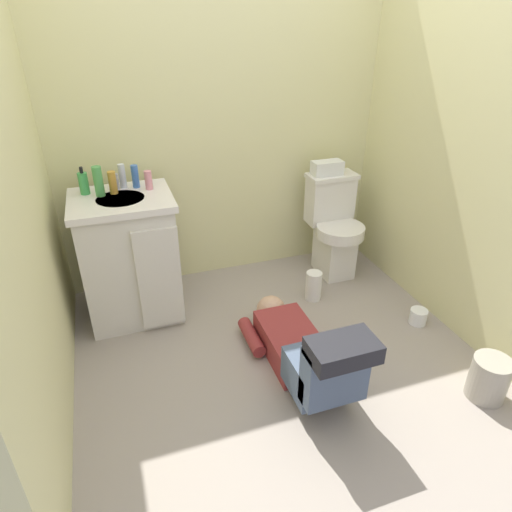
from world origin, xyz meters
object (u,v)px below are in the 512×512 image
at_px(bottle_clear, 122,176).
at_px(vanity_cabinet, 130,257).
at_px(toilet_paper_roll, 418,316).
at_px(soap_dispenser, 84,183).
at_px(bottle_blue, 135,176).
at_px(trash_can, 489,378).
at_px(tissue_box, 327,168).
at_px(bottle_amber, 113,183).
at_px(toilet, 334,227).
at_px(faucet, 117,181).
at_px(bottle_green, 98,181).
at_px(paper_towel_roll, 314,286).
at_px(person_plumber, 304,351).
at_px(bottle_pink, 148,180).

bearing_deg(bottle_clear, vanity_cabinet, -101.41).
distance_m(bottle_clear, toilet_paper_roll, 2.07).
bearing_deg(soap_dispenser, bottle_blue, 3.22).
bearing_deg(trash_can, vanity_cabinet, 140.26).
relative_size(tissue_box, bottle_blue, 1.57).
relative_size(soap_dispenser, trash_can, 0.70).
bearing_deg(toilet_paper_roll, bottle_amber, 155.08).
relative_size(toilet, bottle_amber, 5.55).
relative_size(faucet, bottle_clear, 0.67).
bearing_deg(toilet, faucet, 177.14).
xyz_separation_m(bottle_clear, toilet_paper_roll, (1.67, -0.89, -0.84)).
bearing_deg(bottle_blue, trash_can, -44.50).
distance_m(vanity_cabinet, toilet_paper_roll, 1.89).
height_order(bottle_green, paper_towel_roll, bottle_green).
distance_m(person_plumber, tissue_box, 1.40).
bearing_deg(paper_towel_roll, bottle_clear, 160.37).
bearing_deg(trash_can, toilet, 96.39).
xyz_separation_m(vanity_cabinet, bottle_green, (-0.11, 0.07, 0.49)).
distance_m(toilet, bottle_amber, 1.60).
distance_m(person_plumber, paper_towel_roll, 0.78).
bearing_deg(bottle_green, person_plumber, -47.33).
height_order(toilet, faucet, faucet).
relative_size(person_plumber, bottle_pink, 9.26).
xyz_separation_m(soap_dispenser, bottle_green, (0.09, -0.06, 0.02)).
height_order(bottle_green, bottle_blue, bottle_green).
bearing_deg(paper_towel_roll, bottle_green, 166.35).
relative_size(soap_dispenser, bottle_green, 0.94).
xyz_separation_m(vanity_cabinet, bottle_amber, (-0.03, 0.08, 0.47)).
xyz_separation_m(person_plumber, toilet_paper_roll, (0.90, 0.19, -0.13)).
bearing_deg(trash_can, bottle_pink, 135.24).
bearing_deg(faucet, bottle_green, -142.59).
bearing_deg(paper_towel_roll, vanity_cabinet, 168.18).
relative_size(bottle_green, bottle_pink, 1.54).
bearing_deg(trash_can, bottle_clear, 136.49).
relative_size(bottle_blue, trash_can, 0.59).
bearing_deg(bottle_green, bottle_blue, 19.66).
height_order(vanity_cabinet, bottle_green, bottle_green).
bearing_deg(bottle_clear, person_plumber, -54.66).
distance_m(person_plumber, toilet_paper_roll, 0.93).
xyz_separation_m(toilet, bottle_pink, (-1.30, 0.01, 0.51)).
bearing_deg(faucet, paper_towel_roll, -18.36).
height_order(toilet, tissue_box, tissue_box).
xyz_separation_m(trash_can, paper_towel_roll, (-0.46, 1.12, -0.01)).
bearing_deg(bottle_blue, person_plumber, -56.91).
height_order(bottle_green, toilet_paper_roll, bottle_green).
bearing_deg(trash_can, bottle_amber, 139.16).
relative_size(faucet, bottle_pink, 0.87).
bearing_deg(bottle_blue, vanity_cabinet, -127.00).
xyz_separation_m(toilet, bottle_clear, (-1.45, 0.09, 0.53)).
distance_m(person_plumber, trash_can, 0.96).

